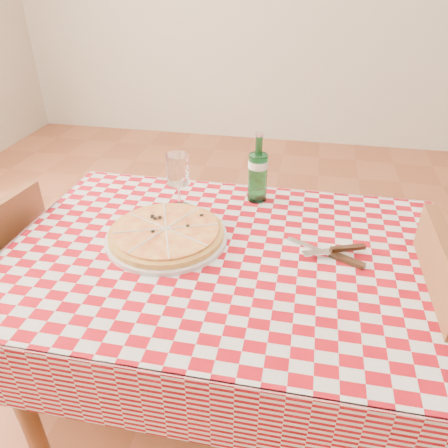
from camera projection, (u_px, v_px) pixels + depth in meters
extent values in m
plane|color=brown|center=(226.00, 415.00, 1.67)|extent=(6.00, 6.00, 0.00)
cube|color=brown|center=(227.00, 260.00, 1.29)|extent=(1.20, 0.80, 0.04)
cylinder|color=brown|center=(25.00, 408.00, 1.29)|extent=(0.06, 0.06, 0.71)
cylinder|color=brown|center=(117.00, 270.00, 1.86)|extent=(0.06, 0.06, 0.71)
cylinder|color=brown|center=(381.00, 304.00, 1.68)|extent=(0.06, 0.06, 0.71)
cube|color=#A30A15|center=(227.00, 254.00, 1.28)|extent=(1.30, 0.90, 0.01)
cylinder|color=brown|center=(388.00, 375.00, 1.57)|extent=(0.03, 0.03, 0.41)
cube|color=brown|center=(426.00, 310.00, 1.19)|extent=(0.04, 0.40, 0.44)
cylinder|color=brown|center=(63.00, 322.00, 1.82)|extent=(0.03, 0.03, 0.39)
cylinder|color=brown|center=(8.00, 383.00, 1.56)|extent=(0.03, 0.03, 0.39)
cube|color=brown|center=(11.00, 259.00, 1.46)|extent=(0.08, 0.38, 0.41)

